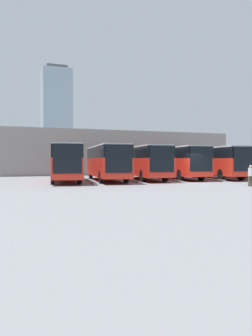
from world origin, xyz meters
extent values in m
plane|color=gray|center=(0.00, 0.00, 0.00)|extent=(600.00, 600.00, 0.00)
cube|color=red|center=(-9.81, -5.99, 1.28)|extent=(3.83, 11.62, 1.67)
cube|color=black|center=(-9.81, -5.99, 2.63)|extent=(3.77, 11.44, 1.02)
cube|color=silver|center=(-9.81, -5.99, 3.20)|extent=(3.67, 11.15, 0.12)
cylinder|color=black|center=(-8.32, -2.61, 0.54)|extent=(0.44, 1.12, 1.09)
cylinder|color=black|center=(-11.30, -9.36, 0.54)|extent=(0.44, 1.12, 1.09)
cylinder|color=black|center=(-9.21, -9.63, 0.54)|extent=(0.44, 1.12, 1.09)
cube|color=#B2B2AD|center=(-7.85, -4.28, 0.07)|extent=(1.08, 6.64, 0.15)
cube|color=red|center=(-5.88, -5.35, 1.28)|extent=(3.83, 11.62, 1.67)
cube|color=black|center=(-5.88, -5.35, 2.63)|extent=(3.77, 11.44, 1.02)
cube|color=black|center=(-5.16, 0.32, 2.05)|extent=(2.10, 0.31, 2.19)
cube|color=red|center=(-5.16, 0.32, 0.67)|extent=(2.27, 0.35, 0.40)
cube|color=silver|center=(-5.88, -5.35, 3.20)|extent=(3.67, 11.15, 0.12)
cylinder|color=black|center=(-6.48, -1.71, 0.54)|extent=(0.44, 1.12, 1.09)
cylinder|color=black|center=(-4.39, -1.98, 0.54)|extent=(0.44, 1.12, 1.09)
cylinder|color=black|center=(-7.37, -8.73, 0.54)|extent=(0.44, 1.12, 1.09)
cylinder|color=black|center=(-5.29, -8.99, 0.54)|extent=(0.44, 1.12, 1.09)
cube|color=#B2B2AD|center=(-3.92, -3.64, 0.07)|extent=(1.08, 6.64, 0.15)
cube|color=red|center=(-1.96, -6.21, 1.28)|extent=(3.83, 11.62, 1.67)
cube|color=black|center=(-1.96, -6.21, 2.63)|extent=(3.77, 11.44, 1.02)
cube|color=black|center=(-1.24, -0.54, 2.05)|extent=(2.10, 0.31, 2.19)
cube|color=red|center=(-1.24, -0.53, 0.67)|extent=(2.27, 0.35, 0.40)
cube|color=silver|center=(-1.96, -6.21, 3.20)|extent=(3.67, 11.15, 0.12)
cylinder|color=black|center=(-2.56, -2.57, 0.54)|extent=(0.44, 1.12, 1.09)
cylinder|color=black|center=(-0.47, -2.83, 0.54)|extent=(0.44, 1.12, 1.09)
cylinder|color=black|center=(-3.45, -9.58, 0.54)|extent=(0.44, 1.12, 1.09)
cylinder|color=black|center=(-1.36, -9.85, 0.54)|extent=(0.44, 1.12, 1.09)
cube|color=#B2B2AD|center=(0.00, -4.50, 0.07)|extent=(1.08, 6.64, 0.15)
cube|color=red|center=(1.96, -5.99, 1.28)|extent=(3.83, 11.62, 1.67)
cube|color=black|center=(1.96, -5.99, 2.63)|extent=(3.77, 11.44, 1.02)
cube|color=black|center=(2.68, -0.32, 2.05)|extent=(2.10, 0.31, 2.19)
cube|color=red|center=(2.68, -0.31, 0.67)|extent=(2.27, 0.35, 0.40)
cube|color=silver|center=(1.96, -5.99, 3.20)|extent=(3.67, 11.15, 0.12)
cylinder|color=black|center=(1.36, -2.35, 0.54)|extent=(0.44, 1.12, 1.09)
cylinder|color=black|center=(3.45, -2.62, 0.54)|extent=(0.44, 1.12, 1.09)
cylinder|color=black|center=(0.47, -9.36, 0.54)|extent=(0.44, 1.12, 1.09)
cylinder|color=black|center=(2.56, -9.63, 0.54)|extent=(0.44, 1.12, 1.09)
cube|color=#B2B2AD|center=(3.92, -4.28, 0.07)|extent=(1.08, 6.64, 0.15)
cube|color=red|center=(5.88, -5.50, 1.28)|extent=(3.83, 11.62, 1.67)
cube|color=black|center=(5.88, -5.50, 2.63)|extent=(3.77, 11.44, 1.02)
cube|color=black|center=(6.61, 0.17, 2.05)|extent=(2.10, 0.31, 2.19)
cube|color=red|center=(6.61, 0.18, 0.67)|extent=(2.27, 0.35, 0.40)
cube|color=silver|center=(5.88, -5.50, 3.20)|extent=(3.67, 11.15, 0.12)
cylinder|color=black|center=(5.29, -1.86, 0.54)|extent=(0.44, 1.12, 1.09)
cylinder|color=black|center=(7.37, -2.12, 0.54)|extent=(0.44, 1.12, 1.09)
cylinder|color=black|center=(4.39, -8.87, 0.54)|extent=(0.44, 1.12, 1.09)
cylinder|color=black|center=(6.48, -9.14, 0.54)|extent=(0.44, 1.12, 1.09)
cube|color=#B2B2AD|center=(7.85, -3.79, 0.07)|extent=(1.08, 6.64, 0.15)
cube|color=red|center=(9.81, -5.71, 1.28)|extent=(3.83, 11.62, 1.67)
cube|color=black|center=(9.81, -5.71, 2.63)|extent=(3.77, 11.44, 1.02)
cube|color=black|center=(10.53, -0.04, 2.05)|extent=(2.10, 0.31, 2.19)
cube|color=red|center=(10.53, -0.04, 0.67)|extent=(2.27, 0.35, 0.40)
cube|color=silver|center=(9.81, -5.71, 3.20)|extent=(3.67, 11.15, 0.12)
cylinder|color=black|center=(9.21, -2.07, 0.54)|extent=(0.44, 1.12, 1.09)
cylinder|color=black|center=(11.30, -2.34, 0.54)|extent=(0.44, 1.12, 1.09)
cylinder|color=black|center=(8.32, -9.09, 0.54)|extent=(0.44, 1.12, 1.09)
cylinder|color=black|center=(10.40, -9.35, 0.54)|extent=(0.44, 1.12, 1.09)
cylinder|color=brown|center=(-2.16, 4.66, 0.38)|extent=(0.23, 0.23, 0.76)
cylinder|color=brown|center=(-1.98, 4.58, 0.38)|extent=(0.23, 0.23, 0.76)
cylinder|color=silver|center=(-2.07, 4.62, 1.07)|extent=(0.46, 0.46, 0.60)
sphere|color=tan|center=(-2.07, 4.62, 1.47)|extent=(0.21, 0.21, 0.21)
cube|color=gray|center=(0.00, -23.57, 2.97)|extent=(32.71, 13.15, 5.94)
cube|color=silver|center=(0.00, -31.64, 5.69)|extent=(32.71, 3.00, 0.24)
cylinder|color=slate|center=(-11.45, -32.74, 2.84)|extent=(0.20, 0.20, 5.69)
cylinder|color=slate|center=(11.45, -32.74, 2.84)|extent=(0.20, 0.20, 5.69)
cube|color=#93A8B7|center=(-18.94, -206.59, 32.21)|extent=(19.67, 19.67, 64.43)
cube|color=#4C4C51|center=(-18.94, -206.59, 65.63)|extent=(13.77, 13.77, 2.40)
camera|label=1|loc=(14.83, 23.91, 1.90)|focal=35.00mm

